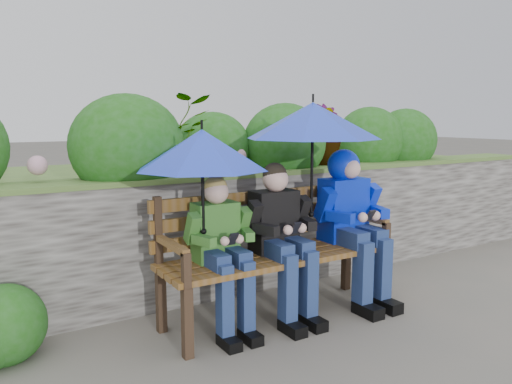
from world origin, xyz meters
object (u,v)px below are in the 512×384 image
boy_middle (281,233)px  umbrella_left (202,150)px  boy_left (222,245)px  park_bench (274,245)px  boy_right (351,213)px  umbrella_right (313,121)px

boy_middle → umbrella_left: (-0.62, 0.02, 0.63)m
boy_left → boy_middle: size_ratio=0.94×
boy_left → umbrella_left: (-0.13, 0.01, 0.65)m
park_bench → boy_right: boy_right is taller
umbrella_left → umbrella_right: size_ratio=0.88×
park_bench → boy_middle: 0.14m
boy_left → umbrella_left: size_ratio=1.23×
boy_right → boy_left: bearing=180.0°
park_bench → boy_middle: bearing=-86.0°
boy_middle → umbrella_left: bearing=178.4°
boy_middle → park_bench: bearing=94.0°
boy_middle → boy_right: boy_right is taller
park_bench → boy_left: (-0.48, -0.08, 0.08)m
boy_left → boy_middle: bearing=-0.8°
park_bench → boy_middle: boy_middle is taller
umbrella_left → umbrella_right: 0.93m
umbrella_right → boy_left: bearing=-178.2°
boy_middle → umbrella_left: umbrella_left is taller
boy_left → umbrella_left: umbrella_left is taller
boy_left → umbrella_right: size_ratio=1.08×
park_bench → boy_middle: size_ratio=1.56×
boy_right → umbrella_right: umbrella_right is taller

